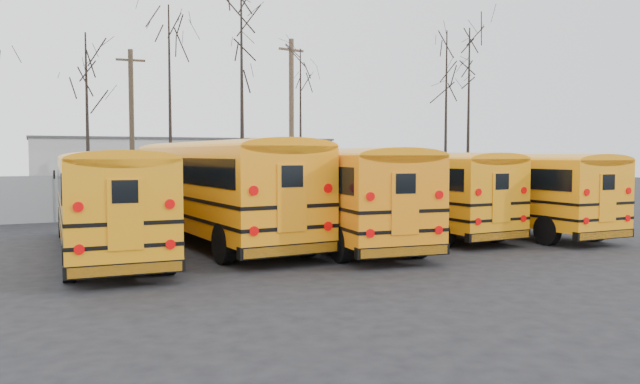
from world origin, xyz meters
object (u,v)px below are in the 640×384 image
bus_c (335,187)px  bus_b (217,182)px  bus_a (107,194)px  bus_e (501,185)px  utility_pole_right (291,118)px  utility_pole_left (132,128)px  bus_d (407,185)px

bus_c → bus_b: bearing=160.4°
bus_a → bus_b: bus_b is taller
bus_e → utility_pole_right: 18.17m
utility_pole_left → utility_pole_right: bearing=14.2°
bus_d → utility_pole_left: utility_pole_left is taller
bus_e → utility_pole_left: (-11.10, 15.80, 2.57)m
bus_a → utility_pole_right: utility_pole_right is taller
utility_pole_right → bus_b: bearing=-131.7°
bus_a → bus_d: size_ratio=1.01×
bus_b → utility_pole_left: bearing=88.1°
utility_pole_right → bus_a: bearing=-138.2°
bus_b → bus_d: 7.09m
bus_e → utility_pole_left: bearing=124.4°
utility_pole_left → bus_d: bearing=-59.4°
bus_b → utility_pole_left: size_ratio=1.47×
bus_d → utility_pole_left: 16.69m
utility_pole_left → utility_pole_right: utility_pole_right is taller
bus_c → utility_pole_right: 19.06m
utility_pole_left → bus_c: bearing=-72.7°
bus_a → bus_e: bearing=0.3°
bus_c → utility_pole_right: (5.80, 17.86, 3.30)m
bus_c → utility_pole_right: bearing=77.4°
bus_a → bus_b: 3.79m
bus_c → bus_e: size_ratio=1.07×
bus_c → utility_pole_right: size_ratio=1.14×
bus_c → bus_d: bus_c is taller
utility_pole_left → utility_pole_right: size_ratio=0.84×
bus_b → bus_d: size_ratio=1.13×
utility_pole_left → utility_pole_right: 10.15m
bus_b → utility_pole_right: size_ratio=1.23×
bus_a → utility_pole_right: bearing=55.3°
bus_e → utility_pole_left: utility_pole_left is taller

